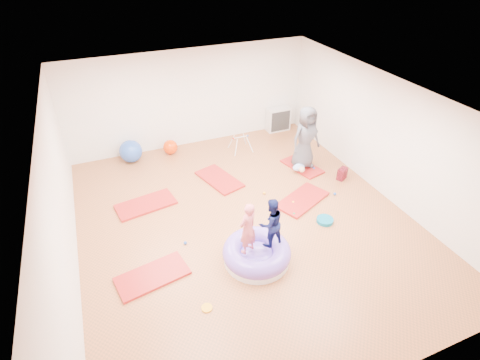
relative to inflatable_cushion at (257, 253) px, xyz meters
name	(u,v)px	position (x,y,z in m)	size (l,w,h in m)	color
room	(246,167)	(0.26, 1.18, 1.24)	(7.01, 8.01, 2.81)	#B16236
gym_mat_front_left	(153,276)	(-1.97, 0.33, -0.14)	(1.31, 0.65, 0.05)	maroon
gym_mat_mid_left	(146,204)	(-1.68, 2.57, -0.14)	(1.34, 0.67, 0.06)	maroon
gym_mat_center_back	(219,179)	(0.28, 2.92, -0.14)	(1.32, 0.66, 0.06)	maroon
gym_mat_right	(302,200)	(1.81, 1.33, -0.14)	(1.34, 0.67, 0.06)	maroon
gym_mat_rear_right	(302,166)	(2.58, 2.66, -0.14)	(1.16, 0.58, 0.05)	maroon
inflatable_cushion	(257,253)	(0.00, 0.00, 0.00)	(1.33, 1.33, 0.42)	white
child_pink	(248,226)	(-0.21, -0.02, 0.77)	(0.40, 0.26, 1.10)	#CD5763
child_navy	(271,221)	(0.27, -0.01, 0.74)	(0.50, 0.39, 1.04)	#0E1549
adult_caregiver	(306,138)	(2.59, 2.65, 0.73)	(0.83, 0.54, 1.70)	#474850
infant	(299,168)	(2.37, 2.45, -0.01)	(0.34, 0.35, 0.20)	#99BEF7
ball_pit_balls	(284,201)	(1.38, 1.46, -0.13)	(4.05, 1.57, 0.07)	#1B7E34
exercise_ball_blue	(131,151)	(-1.64, 4.76, 0.15)	(0.62, 0.62, 0.62)	#2850B4
exercise_ball_orange	(170,147)	(-0.54, 4.78, 0.04)	(0.41, 0.41, 0.41)	#E83905
infant_play_gym	(240,141)	(1.38, 4.15, 0.14)	(0.60, 0.57, 0.46)	silver
cube_shelf	(278,119)	(3.02, 4.97, 0.21)	(0.74, 0.37, 0.74)	silver
balance_disc	(325,220)	(1.87, 0.46, -0.12)	(0.37, 0.37, 0.08)	#09668B
backpack	(342,174)	(3.23, 1.77, -0.01)	(0.27, 0.17, 0.31)	maroon
yellow_toy	(207,308)	(-1.26, -0.72, -0.15)	(0.19, 0.19, 0.03)	#FDAC1B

